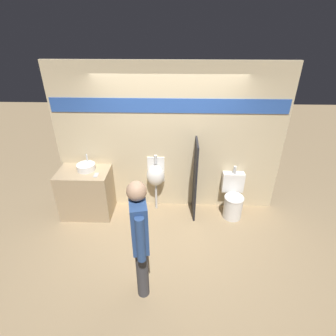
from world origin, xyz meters
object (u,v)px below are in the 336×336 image
object	(u,v)px
toilet	(233,199)
person_in_vest	(140,236)
cell_phone	(96,175)
sink_basin	(86,167)
urinal_near_counter	(156,175)

from	to	relation	value
toilet	person_in_vest	bearing A→B (deg)	-132.28
toilet	cell_phone	bearing A→B (deg)	-176.39
sink_basin	person_in_vest	world-z (taller)	person_in_vest
toilet	person_in_vest	size ratio (longest dim) A/B	0.55
urinal_near_counter	person_in_vest	world-z (taller)	person_in_vest
cell_phone	urinal_near_counter	xyz separation A→B (m)	(1.00, 0.30, -0.17)
toilet	sink_basin	bearing A→B (deg)	179.37
urinal_near_counter	cell_phone	bearing A→B (deg)	-163.21
cell_phone	urinal_near_counter	world-z (taller)	urinal_near_counter
urinal_near_counter	toilet	size ratio (longest dim) A/B	1.18
cell_phone	person_in_vest	world-z (taller)	person_in_vest
cell_phone	toilet	distance (m)	2.50
sink_basin	cell_phone	size ratio (longest dim) A/B	2.29
cell_phone	urinal_near_counter	distance (m)	1.06
urinal_near_counter	person_in_vest	bearing A→B (deg)	-91.80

